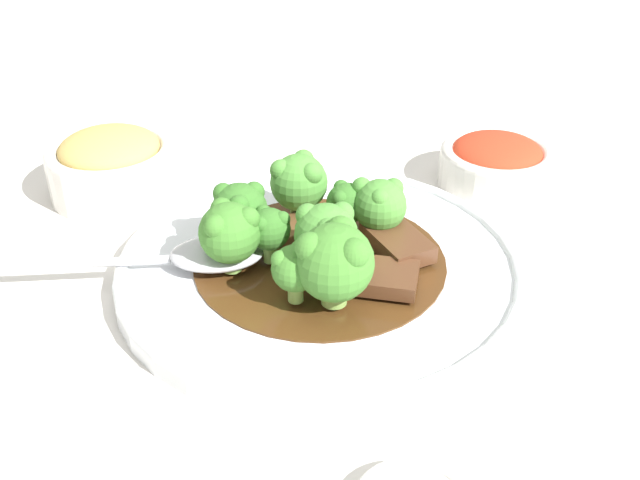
% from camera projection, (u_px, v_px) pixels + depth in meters
% --- Properties ---
extents(ground_plane, '(4.00, 4.00, 0.00)m').
position_uv_depth(ground_plane, '(320.00, 277.00, 0.59)').
color(ground_plane, silver).
extents(main_plate, '(0.31, 0.31, 0.02)m').
position_uv_depth(main_plate, '(320.00, 266.00, 0.58)').
color(main_plate, white).
rests_on(main_plate, ground_plane).
extents(beef_strip_0, '(0.07, 0.08, 0.01)m').
position_uv_depth(beef_strip_0, '(372.00, 276.00, 0.54)').
color(beef_strip_0, '#56331E').
rests_on(beef_strip_0, main_plate).
extents(beef_strip_1, '(0.05, 0.03, 0.01)m').
position_uv_depth(beef_strip_1, '(296.00, 228.00, 0.60)').
color(beef_strip_1, brown).
rests_on(beef_strip_1, main_plate).
extents(beef_strip_2, '(0.04, 0.06, 0.01)m').
position_uv_depth(beef_strip_2, '(397.00, 242.00, 0.58)').
color(beef_strip_2, '#56331E').
rests_on(beef_strip_2, main_plate).
extents(broccoli_floret_0, '(0.04, 0.04, 0.05)m').
position_uv_depth(broccoli_floret_0, '(377.00, 202.00, 0.59)').
color(broccoli_floret_0, '#7FA84C').
rests_on(broccoli_floret_0, main_plate).
extents(broccoli_floret_1, '(0.03, 0.03, 0.04)m').
position_uv_depth(broccoli_floret_1, '(295.00, 268.00, 0.51)').
color(broccoli_floret_1, '#7FA84C').
rests_on(broccoli_floret_1, main_plate).
extents(broccoli_floret_2, '(0.03, 0.03, 0.04)m').
position_uv_depth(broccoli_floret_2, '(347.00, 202.00, 0.60)').
color(broccoli_floret_2, '#8EB756').
rests_on(broccoli_floret_2, main_plate).
extents(broccoli_floret_3, '(0.04, 0.04, 0.05)m').
position_uv_depth(broccoli_floret_3, '(240.00, 210.00, 0.57)').
color(broccoli_floret_3, '#7FA84C').
rests_on(broccoli_floret_3, main_plate).
extents(broccoli_floret_4, '(0.05, 0.05, 0.05)m').
position_uv_depth(broccoli_floret_4, '(299.00, 181.00, 0.61)').
color(broccoli_floret_4, '#7FA84C').
rests_on(broccoli_floret_4, main_plate).
extents(broccoli_floret_5, '(0.03, 0.03, 0.04)m').
position_uv_depth(broccoli_floret_5, '(269.00, 229.00, 0.56)').
color(broccoli_floret_5, '#7FA84C').
rests_on(broccoli_floret_5, main_plate).
extents(broccoli_floret_6, '(0.05, 0.05, 0.05)m').
position_uv_depth(broccoli_floret_6, '(326.00, 234.00, 0.54)').
color(broccoli_floret_6, '#7FA84C').
rests_on(broccoli_floret_6, main_plate).
extents(broccoli_floret_7, '(0.06, 0.06, 0.06)m').
position_uv_depth(broccoli_floret_7, '(335.00, 261.00, 0.51)').
color(broccoli_floret_7, '#7FA84C').
rests_on(broccoli_floret_7, main_plate).
extents(broccoli_floret_8, '(0.05, 0.05, 0.05)m').
position_uv_depth(broccoli_floret_8, '(230.00, 232.00, 0.54)').
color(broccoli_floret_8, '#7FA84C').
rests_on(broccoli_floret_8, main_plate).
extents(serving_spoon, '(0.21, 0.14, 0.01)m').
position_uv_depth(serving_spoon, '(197.00, 255.00, 0.57)').
color(serving_spoon, '#B7B7BC').
rests_on(serving_spoon, main_plate).
extents(side_bowl_kimchi, '(0.11, 0.11, 0.05)m').
position_uv_depth(side_bowl_kimchi, '(496.00, 162.00, 0.70)').
color(side_bowl_kimchi, white).
rests_on(side_bowl_kimchi, ground_plane).
extents(side_bowl_appetizer, '(0.12, 0.12, 0.06)m').
position_uv_depth(side_bowl_appetizer, '(112.00, 164.00, 0.68)').
color(side_bowl_appetizer, white).
rests_on(side_bowl_appetizer, ground_plane).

